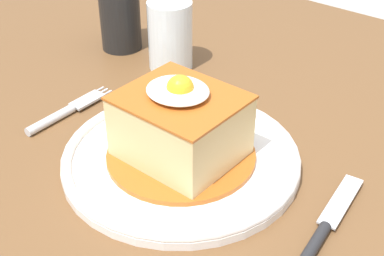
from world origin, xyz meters
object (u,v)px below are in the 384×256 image
main_plate (181,157)px  fork (63,113)px  soda_can (120,12)px  drinking_glass (170,40)px  knife (321,234)px

main_plate → fork: size_ratio=1.97×
soda_can → drinking_glass: 0.11m
drinking_glass → knife: bearing=-27.0°
drinking_glass → main_plate: bearing=-45.6°
fork → main_plate: bearing=7.3°
knife → soda_can: size_ratio=1.34×
main_plate → drinking_glass: 0.25m
fork → soda_can: size_ratio=1.14×
main_plate → drinking_glass: size_ratio=2.65×
drinking_glass → fork: bearing=-93.5°
knife → drinking_glass: size_ratio=1.58×
knife → drinking_glass: (-0.36, 0.18, 0.04)m
fork → knife: (0.37, 0.02, 0.00)m
main_plate → drinking_glass: (-0.18, 0.18, 0.04)m
fork → drinking_glass: 0.21m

